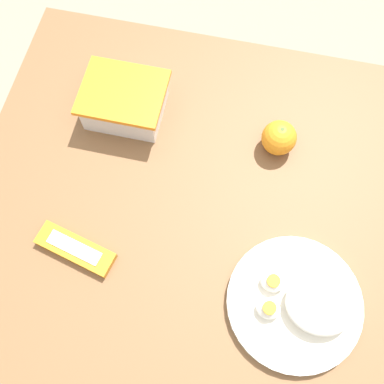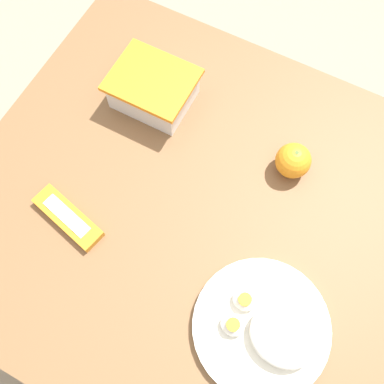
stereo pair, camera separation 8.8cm
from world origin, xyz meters
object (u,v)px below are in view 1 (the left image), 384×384
(food_container, at_px, (125,103))
(candy_bar, at_px, (75,249))
(rice_plate, at_px, (301,303))
(orange_fruit, at_px, (279,138))

(food_container, relative_size, candy_bar, 1.06)
(food_container, distance_m, rice_plate, 0.54)
(rice_plate, distance_m, candy_bar, 0.43)
(orange_fruit, bearing_deg, food_container, 177.30)
(food_container, xyz_separation_m, orange_fruit, (0.33, -0.02, 0.00))
(orange_fruit, distance_m, candy_bar, 0.46)
(orange_fruit, bearing_deg, candy_bar, -138.38)
(candy_bar, bearing_deg, orange_fruit, 41.62)
(food_container, bearing_deg, orange_fruit, -2.70)
(orange_fruit, height_order, candy_bar, orange_fruit)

